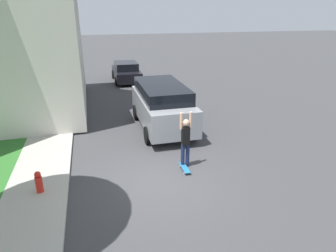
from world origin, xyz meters
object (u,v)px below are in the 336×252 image
(suv_parked, at_px, (162,105))
(skateboard, at_px, (185,168))
(fire_hydrant, at_px, (39,182))
(car_down_street, at_px, (126,72))
(skateboarder, at_px, (185,139))

(suv_parked, distance_m, skateboard, 4.05)
(skateboard, xyz_separation_m, fire_hydrant, (-4.48, -0.30, 0.34))
(suv_parked, height_order, car_down_street, suv_parked)
(car_down_street, height_order, skateboard, car_down_street)
(skateboard, bearing_deg, skateboarder, 69.14)
(car_down_street, height_order, skateboarder, skateboarder)
(suv_parked, bearing_deg, car_down_street, 91.98)
(car_down_street, bearing_deg, suv_parked, -88.02)
(suv_parked, distance_m, skateboarder, 3.69)
(car_down_street, relative_size, skateboarder, 2.10)
(car_down_street, distance_m, skateboarder, 13.58)
(skateboard, bearing_deg, car_down_street, 90.63)
(skateboarder, xyz_separation_m, skateboard, (-0.09, -0.23, -0.93))
(suv_parked, distance_m, fire_hydrant, 6.33)
(skateboard, bearing_deg, suv_parked, 87.21)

